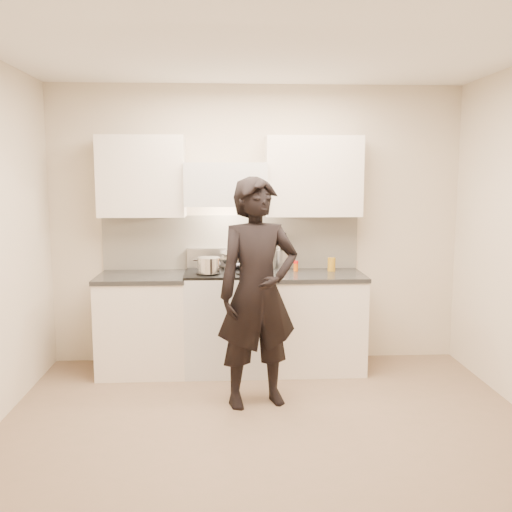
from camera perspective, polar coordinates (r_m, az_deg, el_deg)
The scene contains 11 objects.
ground_plane at distance 4.26m, azimuth 1.36°, elevation -17.43°, with size 4.00×4.00×0.00m, color #7E634E.
room_shell at distance 4.22m, azimuth 0.26°, elevation 4.88°, with size 4.04×3.54×2.70m.
stove at distance 5.43m, azimuth -2.95°, elevation -6.45°, with size 0.76×0.65×0.96m.
counter_right at distance 5.50m, azimuth 5.79°, elevation -6.46°, with size 0.92×0.67×0.92m.
counter_left at distance 5.49m, azimuth -11.18°, elevation -6.59°, with size 0.82×0.67×0.92m.
wok at distance 5.45m, azimuth -1.70°, elevation -0.13°, with size 0.37×0.46×0.30m.
stock_pot at distance 5.18m, azimuth -4.74°, elevation -0.91°, with size 0.29×0.27×0.14m.
utensil_crock at distance 5.57m, azimuth 2.64°, elevation -0.23°, with size 0.14×0.14×0.37m.
spice_jar at distance 5.51m, azimuth 4.01°, elevation -0.99°, with size 0.04×0.04×0.10m.
oil_glass at distance 5.54m, azimuth 7.56°, elevation -0.83°, with size 0.07×0.07×0.13m.
person at distance 4.51m, azimuth 0.18°, elevation -3.70°, with size 0.67×0.44×1.82m, color black.
Camera 1 is at (-0.30, -3.83, 1.82)m, focal length 40.00 mm.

